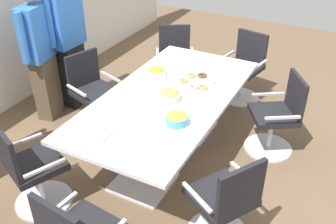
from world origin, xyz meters
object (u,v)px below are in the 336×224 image
Objects in this scene: office_chair_1 at (224,205)px; snack_bowl_chips_yellow at (177,118)px; office_chair_2 at (277,119)px; plate_stack at (198,61)px; person_standing_2 at (68,39)px; office_chair_5 at (93,95)px; office_chair_6 at (31,172)px; donut_platter at (197,82)px; conference_table at (168,106)px; snack_bowl_cookies at (169,95)px; office_chair_4 at (175,63)px; office_chair_3 at (244,70)px; person_standing_1 at (40,52)px; snack_bowl_chips_orange at (157,72)px; napkin_pile at (99,135)px.

office_chair_1 is 0.88m from snack_bowl_chips_yellow.
office_chair_1 is 1.00× the size of office_chair_2.
person_standing_2 is at bearing 106.09° from plate_stack.
office_chair_5 and office_chair_6 have the same top height.
conference_table is at bearing 158.47° from donut_platter.
plate_stack is at bearing 5.87° from snack_bowl_cookies.
office_chair_2 is at bearing -54.15° from snack_bowl_cookies.
donut_platter is (-0.03, -1.78, -0.16)m from person_standing_2.
person_standing_2 is at bearing 62.69° from office_chair_2.
person_standing_2 is at bearing 14.25° from office_chair_4.
office_chair_6 is 1.40m from snack_bowl_chips_yellow.
office_chair_4 is at bearing 25.15° from office_chair_3.
office_chair_2 is 2.86m from person_standing_1.
snack_bowl_cookies is 0.95m from plate_stack.
office_chair_4 is 1.16m from snack_bowl_chips_orange.
donut_platter is at bearing -12.86° from snack_bowl_cookies.
office_chair_3 is at bearing -25.86° from plate_stack.
office_chair_5 is 1.00× the size of office_chair_6.
person_standing_2 is at bearing 88.93° from donut_platter.
office_chair_6 is 1.91m from donut_platter.
snack_bowl_chips_yellow is (0.43, 0.65, 0.40)m from office_chair_1.
plate_stack is (1.29, 0.36, -0.04)m from snack_bowl_chips_yellow.
office_chair_6 is 4.34× the size of snack_bowl_chips_yellow.
office_chair_4 is 2.40m from napkin_pile.
conference_table is at bearing 83.18° from office_chair_6.
snack_bowl_chips_yellow is at bearing 87.37° from office_chair_1.
office_chair_6 reaches higher than donut_platter.
person_standing_2 reaches higher than snack_bowl_chips_orange.
office_chair_4 is 1.00× the size of office_chair_5.
office_chair_6 is 2.27m from plate_stack.
napkin_pile reaches higher than conference_table.
office_chair_3 is at bearing -11.04° from conference_table.
napkin_pile is at bearing 110.16° from office_chair_2.
person_standing_1 is at bearing 151.10° from office_chair_6.
office_chair_1 is 2.87m from person_standing_1.
plate_stack is at bearing -28.35° from snack_bowl_chips_orange.
conference_table is 1.42× the size of person_standing_1.
person_standing_2 reaches higher than donut_platter.
donut_platter is at bearing 64.19° from office_chair_1.
plate_stack is at bearing 106.72° from office_chair_4.
office_chair_5 is at bearing 105.87° from snack_bowl_chips_orange.
snack_bowl_cookies is 0.89m from napkin_pile.
snack_bowl_chips_orange is (0.22, -0.77, 0.39)m from office_chair_5.
office_chair_6 is at bearing 134.85° from office_chair_1.
napkin_pile reaches higher than plate_stack.
conference_table is 5.96× the size of donut_platter.
snack_bowl_chips_yellow is at bearing 68.00° from person_standing_2.
person_standing_2 reaches higher than office_chair_6.
person_standing_2 is 2.11m from snack_bowl_chips_yellow.
office_chair_5 is (-0.50, 2.12, 0.00)m from office_chair_2.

